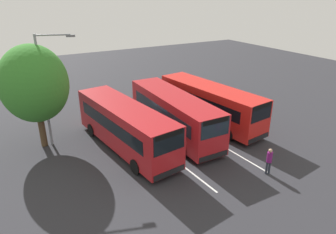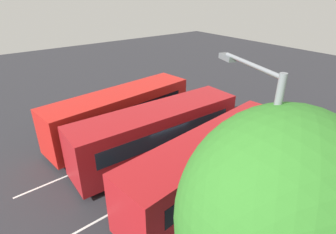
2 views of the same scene
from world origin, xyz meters
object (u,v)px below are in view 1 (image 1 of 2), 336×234
at_px(bus_center_left, 174,113).
at_px(bus_center_right, 210,103).
at_px(pedestrian, 269,159).
at_px(depot_tree, 34,84).
at_px(street_lamp, 46,84).
at_px(bus_far_left, 125,125).

height_order(bus_center_left, bus_center_right, same).
height_order(pedestrian, depot_tree, depot_tree).
relative_size(bus_center_right, street_lamp, 1.33).
xyz_separation_m(pedestrian, depot_tree, (-10.45, -11.04, 3.55)).
bearing_deg(pedestrian, bus_center_left, 44.88).
xyz_separation_m(bus_center_right, street_lamp, (-2.37, -11.87, 2.72)).
distance_m(bus_far_left, depot_tree, 6.53).
distance_m(bus_center_right, street_lamp, 12.41).
distance_m(bus_center_left, depot_tree, 9.83).
bearing_deg(bus_center_left, depot_tree, -107.66).
bearing_deg(bus_center_right, bus_far_left, -91.90).
height_order(bus_far_left, bus_center_left, same).
xyz_separation_m(pedestrian, street_lamp, (-10.29, -10.31, 3.45)).
bearing_deg(bus_center_left, bus_center_right, 97.15).
xyz_separation_m(bus_far_left, pedestrian, (7.22, 6.12, -0.73)).
bearing_deg(pedestrian, bus_center_right, 18.12).
bearing_deg(bus_center_right, street_lamp, -108.44).
height_order(bus_center_left, street_lamp, street_lamp).
distance_m(bus_far_left, bus_center_right, 7.71).
height_order(bus_center_right, pedestrian, bus_center_right).
bearing_deg(depot_tree, bus_center_right, 78.65).
distance_m(bus_far_left, street_lamp, 5.87).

